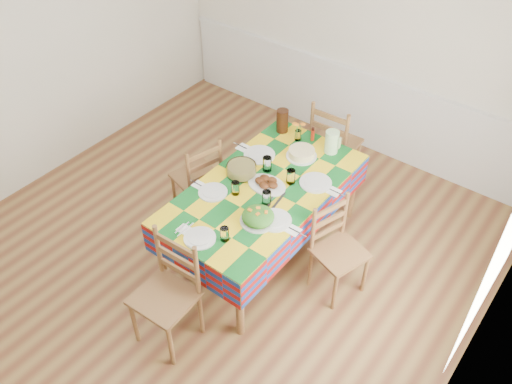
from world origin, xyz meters
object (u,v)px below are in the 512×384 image
(dining_table, at_px, (263,194))
(meat_platter, at_px, (267,183))
(green_pitcher, at_px, (332,142))
(tea_pitcher, at_px, (282,121))
(chair_left, at_px, (199,179))
(chair_near, at_px, (168,294))
(chair_far, at_px, (333,145))
(chair_right, at_px, (337,250))

(dining_table, xyz_separation_m, meat_platter, (0.01, 0.03, 0.11))
(green_pitcher, xyz_separation_m, tea_pitcher, (-0.55, -0.00, 0.01))
(dining_table, bearing_deg, tea_pitcher, 114.62)
(tea_pitcher, relative_size, chair_left, 0.25)
(dining_table, xyz_separation_m, chair_near, (-0.00, -1.20, -0.17))
(meat_platter, relative_size, green_pitcher, 1.62)
(meat_platter, bearing_deg, tea_pitcher, 116.36)
(tea_pitcher, bearing_deg, chair_left, -116.66)
(dining_table, xyz_separation_m, chair_left, (-0.76, -0.01, -0.20))
(dining_table, height_order, meat_platter, meat_platter)
(chair_near, bearing_deg, dining_table, 87.11)
(green_pitcher, distance_m, tea_pitcher, 0.55)
(tea_pitcher, height_order, chair_left, tea_pitcher)
(green_pitcher, distance_m, chair_far, 0.57)
(chair_near, bearing_deg, green_pitcher, 81.60)
(green_pitcher, distance_m, chair_right, 1.05)
(green_pitcher, bearing_deg, chair_right, -53.80)
(chair_left, bearing_deg, chair_far, 163.16)
(meat_platter, height_order, chair_left, chair_left)
(tea_pitcher, xyz_separation_m, chair_near, (0.36, -1.98, -0.37))
(tea_pitcher, relative_size, chair_far, 0.23)
(dining_table, distance_m, meat_platter, 0.11)
(dining_table, height_order, chair_left, chair_left)
(tea_pitcher, distance_m, chair_near, 2.05)
(green_pitcher, bearing_deg, chair_near, -95.62)
(green_pitcher, relative_size, chair_far, 0.22)
(dining_table, height_order, chair_right, chair_right)
(meat_platter, bearing_deg, dining_table, -110.66)
(chair_left, height_order, chair_right, chair_left)
(dining_table, xyz_separation_m, chair_right, (0.76, 0.01, -0.22))
(tea_pitcher, bearing_deg, meat_platter, -63.64)
(chair_far, xyz_separation_m, chair_right, (0.76, -1.18, -0.05))
(meat_platter, bearing_deg, chair_left, -176.67)
(dining_table, bearing_deg, green_pitcher, 76.25)
(chair_far, bearing_deg, chair_right, 120.42)
(chair_near, xyz_separation_m, chair_left, (-0.76, 1.18, -0.03))
(chair_far, bearing_deg, meat_platter, 88.20)
(green_pitcher, xyz_separation_m, chair_left, (-0.95, -0.80, -0.40))
(meat_platter, height_order, tea_pitcher, tea_pitcher)
(tea_pitcher, height_order, chair_near, chair_near)
(meat_platter, xyz_separation_m, chair_near, (-0.01, -1.23, -0.28))
(dining_table, xyz_separation_m, green_pitcher, (0.19, 0.79, 0.19))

